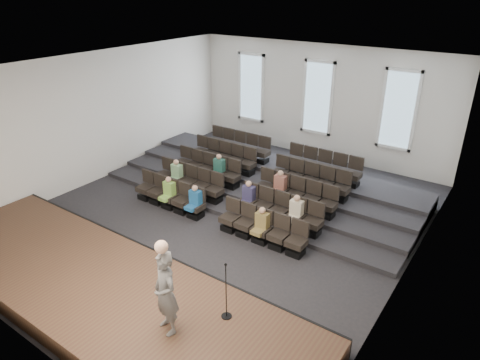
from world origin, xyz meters
name	(u,v)px	position (x,y,z in m)	size (l,w,h in m)	color
ground	(223,216)	(0.00, 0.00, 0.00)	(14.00, 14.00, 0.00)	black
ceiling	(220,68)	(0.00, 0.00, 5.01)	(12.00, 14.00, 0.02)	white
wall_back	(318,102)	(0.00, 7.02, 2.50)	(12.00, 0.04, 5.00)	silver
wall_front	(6,250)	(0.00, -7.02, 2.50)	(12.00, 0.04, 5.00)	silver
wall_left	(100,117)	(-6.02, 0.00, 2.50)	(0.04, 14.00, 5.00)	silver
wall_right	(417,197)	(6.02, 0.00, 2.50)	(0.04, 14.00, 5.00)	silver
stage	(101,289)	(0.00, -5.10, 0.25)	(11.80, 3.60, 0.50)	#422E1C
stage_lip	(152,256)	(0.00, -3.33, 0.25)	(11.80, 0.06, 0.52)	black
risers	(271,179)	(0.00, 3.17, 0.20)	(11.80, 4.80, 0.60)	black
seating_rows	(248,182)	(0.00, 1.54, 0.68)	(6.80, 4.70, 1.67)	black
windows	(318,98)	(0.00, 6.95, 2.70)	(8.44, 0.10, 3.24)	white
audience	(228,191)	(0.00, 0.32, 0.81)	(5.45, 2.64, 1.10)	#85BC4B
speaker	(166,293)	(2.54, -5.29, 1.47)	(0.71, 0.46, 1.94)	#595754
mic_stand	(226,301)	(3.33, -4.27, 0.93)	(0.24, 0.24, 1.44)	black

